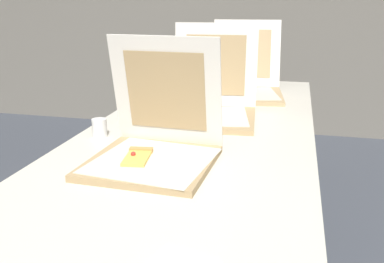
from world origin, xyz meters
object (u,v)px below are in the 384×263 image
object	(u,v)px
pizza_box_back	(246,85)
table	(198,142)
cup_white_far	(165,101)
pizza_box_front	(154,146)
pizza_box_middle	(211,105)
cup_white_near_center	(99,128)

from	to	relation	value
pizza_box_back	table	bearing A→B (deg)	-105.45
pizza_box_back	cup_white_far	size ratio (longest dim) A/B	7.75
pizza_box_front	pizza_box_back	bearing A→B (deg)	83.42
table	cup_white_far	size ratio (longest dim) A/B	34.07
table	cup_white_far	world-z (taller)	cup_white_far
pizza_box_middle	pizza_box_back	xyz separation A→B (m)	(0.09, 0.51, -0.00)
cup_white_near_center	pizza_box_back	bearing A→B (deg)	61.84
pizza_box_back	pizza_box_front	bearing A→B (deg)	-106.24
pizza_box_front	cup_white_near_center	bearing A→B (deg)	146.89
pizza_box_front	cup_white_near_center	size ratio (longest dim) A/B	5.84
cup_white_far	cup_white_near_center	distance (m)	0.51
pizza_box_front	cup_white_near_center	world-z (taller)	pizza_box_front
pizza_box_front	pizza_box_middle	distance (m)	0.58
cup_white_far	pizza_box_middle	bearing A→B (deg)	-27.44
table	cup_white_near_center	world-z (taller)	cup_white_near_center
pizza_box_front	cup_white_near_center	distance (m)	0.36
table	pizza_box_front	xyz separation A→B (m)	(-0.07, -0.35, 0.10)
table	pizza_box_middle	size ratio (longest dim) A/B	5.33
pizza_box_back	pizza_box_middle	bearing A→B (deg)	-107.71
pizza_box_front	cup_white_far	size ratio (longest dim) A/B	5.84
pizza_box_back	cup_white_far	distance (m)	0.52
table	pizza_box_front	distance (m)	0.37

